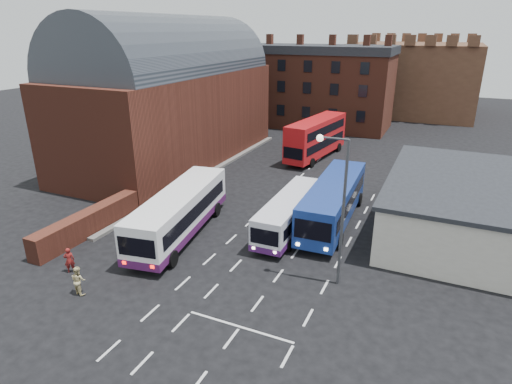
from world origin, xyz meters
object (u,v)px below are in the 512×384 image
at_px(bus_red_double, 316,138).
at_px(pedestrian_red, 69,260).
at_px(bus_white_outbound, 180,210).
at_px(bus_white_inbound, 289,211).
at_px(pedestrian_beige, 78,280).
at_px(bus_blue, 333,199).
at_px(street_lamp, 338,199).

xyz_separation_m(bus_red_double, pedestrian_red, (-6.56, -31.32, -1.61)).
bearing_deg(bus_white_outbound, bus_red_double, 73.08).
bearing_deg(bus_white_inbound, pedestrian_red, 46.27).
height_order(pedestrian_red, pedestrian_beige, pedestrian_beige).
distance_m(bus_white_inbound, pedestrian_red, 15.60).
height_order(bus_white_outbound, pedestrian_beige, bus_white_outbound).
height_order(bus_white_inbound, pedestrian_beige, bus_white_inbound).
bearing_deg(pedestrian_red, bus_white_inbound, -175.66).
height_order(bus_blue, pedestrian_red, bus_blue).
height_order(bus_red_double, pedestrian_beige, bus_red_double).
relative_size(bus_white_outbound, bus_red_double, 1.08).
relative_size(bus_blue, pedestrian_red, 7.38).
distance_m(pedestrian_red, pedestrian_beige, 2.80).
relative_size(pedestrian_red, pedestrian_beige, 0.97).
height_order(bus_white_outbound, bus_white_inbound, bus_white_outbound).
bearing_deg(pedestrian_red, bus_blue, -176.12).
xyz_separation_m(bus_white_inbound, pedestrian_red, (-10.57, -11.45, -0.75)).
bearing_deg(pedestrian_red, street_lamp, 157.30).
xyz_separation_m(bus_white_outbound, bus_red_double, (3.12, 23.94, 0.46)).
bearing_deg(pedestrian_red, bus_red_double, -144.81).
bearing_deg(street_lamp, bus_white_outbound, 172.27).
distance_m(bus_white_outbound, pedestrian_red, 8.22).
bearing_deg(pedestrian_beige, bus_white_outbound, -84.66).
bearing_deg(street_lamp, bus_red_double, 109.31).
distance_m(bus_blue, street_lamp, 9.37).
bearing_deg(street_lamp, pedestrian_red, -159.73).
height_order(bus_blue, pedestrian_beige, bus_blue).
bearing_deg(bus_red_double, pedestrian_red, 86.13).
bearing_deg(bus_white_outbound, bus_white_inbound, 20.30).
bearing_deg(street_lamp, pedestrian_beige, -151.15).
height_order(bus_white_inbound, pedestrian_red, bus_white_inbound).
bearing_deg(bus_blue, pedestrian_beige, 52.81).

